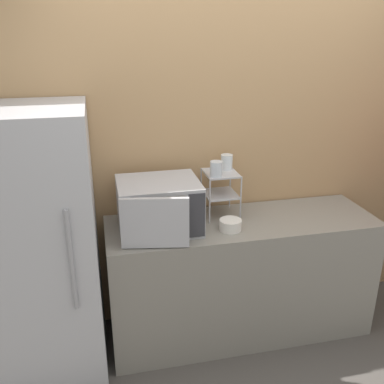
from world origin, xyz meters
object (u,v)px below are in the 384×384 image
dish_rack (221,185)px  microwave (159,206)px  glass_back_right (227,162)px  refrigerator (41,248)px  glass_front_left (216,169)px  bowl (230,225)px

dish_rack → microwave: bearing=-163.2°
glass_back_right → refrigerator: 1.33m
glass_front_left → dish_rack: bearing=52.1°
microwave → glass_front_left: size_ratio=5.19×
bowl → glass_back_right: bearing=79.0°
glass_front_left → refrigerator: (-1.13, -0.11, -0.39)m
microwave → bowl: bearing=-13.8°
dish_rack → glass_front_left: 0.16m
microwave → dish_rack: size_ratio=1.66×
glass_back_right → refrigerator: size_ratio=0.06×
glass_front_left → bowl: size_ratio=0.70×
bowl → refrigerator: (-1.19, 0.07, -0.06)m
dish_rack → bowl: dish_rack is taller
microwave → dish_rack: microwave is taller
microwave → refrigerator: 0.76m
microwave → dish_rack: (0.45, 0.14, 0.06)m
microwave → bowl: 0.48m
dish_rack → refrigerator: refrigerator is taller
dish_rack → refrigerator: size_ratio=0.18×
dish_rack → glass_front_left: glass_front_left is taller
bowl → refrigerator: bearing=176.8°
dish_rack → glass_back_right: size_ratio=3.13×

